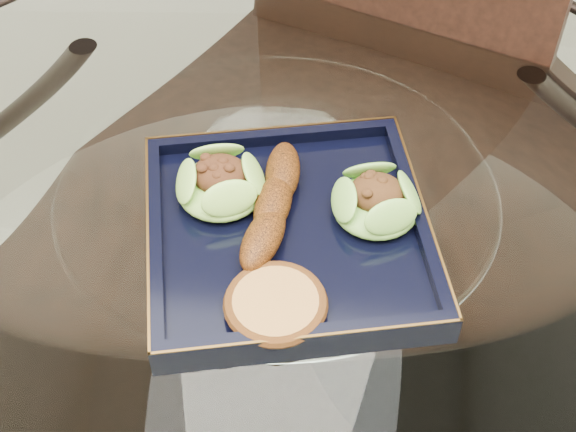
# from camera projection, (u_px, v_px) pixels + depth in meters

# --- Properties ---
(dining_table) EXTENTS (1.13, 1.13, 0.77)m
(dining_table) POSITION_uv_depth(u_px,v_px,m) (279.00, 319.00, 0.93)
(dining_table) COLOR white
(dining_table) RESTS_ON ground
(dining_chair) EXTENTS (0.57, 0.57, 1.01)m
(dining_chair) POSITION_uv_depth(u_px,v_px,m) (350.00, 179.00, 1.13)
(dining_chair) COLOR black
(dining_chair) RESTS_ON ground
(navy_plate) EXTENTS (0.32, 0.32, 0.02)m
(navy_plate) POSITION_uv_depth(u_px,v_px,m) (288.00, 236.00, 0.79)
(navy_plate) COLOR black
(navy_plate) RESTS_ON dining_table
(lettuce_wrap_left) EXTENTS (0.10, 0.10, 0.03)m
(lettuce_wrap_left) POSITION_uv_depth(u_px,v_px,m) (221.00, 185.00, 0.80)
(lettuce_wrap_left) COLOR #74AC31
(lettuce_wrap_left) RESTS_ON navy_plate
(lettuce_wrap_right) EXTENTS (0.09, 0.09, 0.03)m
(lettuce_wrap_right) POSITION_uv_depth(u_px,v_px,m) (376.00, 203.00, 0.78)
(lettuce_wrap_right) COLOR #55A12E
(lettuce_wrap_right) RESTS_ON navy_plate
(roasted_plantain) EXTENTS (0.05, 0.17, 0.03)m
(roasted_plantain) POSITION_uv_depth(u_px,v_px,m) (273.00, 204.00, 0.78)
(roasted_plantain) COLOR #68300A
(roasted_plantain) RESTS_ON navy_plate
(crumb_patty) EXTENTS (0.10, 0.10, 0.02)m
(crumb_patty) POSITION_uv_depth(u_px,v_px,m) (276.00, 305.00, 0.71)
(crumb_patty) COLOR #C28840
(crumb_patty) RESTS_ON navy_plate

